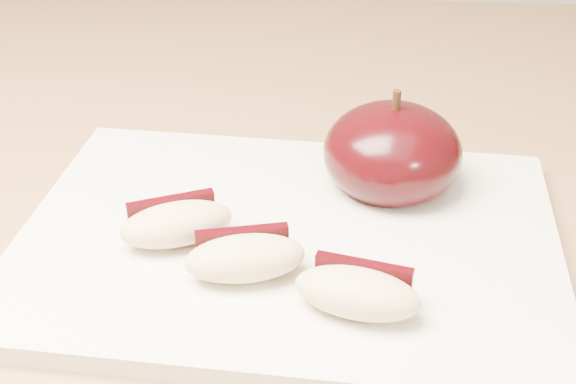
{
  "coord_description": "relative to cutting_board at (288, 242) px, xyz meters",
  "views": [
    {
      "loc": [
        0.1,
        0.07,
        1.14
      ],
      "look_at": [
        0.08,
        0.41,
        0.94
      ],
      "focal_mm": 50.0,
      "sensor_mm": 36.0,
      "label": 1
    }
  ],
  "objects": [
    {
      "name": "back_cabinet",
      "position": [
        -0.08,
        0.79,
        -0.43
      ],
      "size": [
        2.4,
        0.62,
        0.94
      ],
      "color": "silver",
      "rests_on": "ground"
    },
    {
      "name": "cutting_board",
      "position": [
        0.0,
        0.0,
        0.0
      ],
      "size": [
        0.29,
        0.22,
        0.01
      ],
      "primitive_type": "cube",
      "rotation": [
        0.0,
        0.0,
        -0.06
      ],
      "color": "white",
      "rests_on": "island_counter"
    },
    {
      "name": "apple_half",
      "position": [
        0.05,
        0.05,
        0.02
      ],
      "size": [
        0.08,
        0.08,
        0.06
      ],
      "rotation": [
        0.0,
        0.0,
        -0.03
      ],
      "color": "black",
      "rests_on": "cutting_board"
    },
    {
      "name": "apple_wedge_a",
      "position": [
        -0.06,
        -0.01,
        0.02
      ],
      "size": [
        0.06,
        0.05,
        0.02
      ],
      "rotation": [
        0.0,
        0.0,
        0.41
      ],
      "color": "#D6BE88",
      "rests_on": "cutting_board"
    },
    {
      "name": "apple_wedge_b",
      "position": [
        -0.02,
        -0.04,
        0.02
      ],
      "size": [
        0.06,
        0.04,
        0.02
      ],
      "rotation": [
        0.0,
        0.0,
        0.24
      ],
      "color": "#D6BE88",
      "rests_on": "cutting_board"
    },
    {
      "name": "apple_wedge_c",
      "position": [
        0.04,
        -0.06,
        0.02
      ],
      "size": [
        0.06,
        0.04,
        0.02
      ],
      "rotation": [
        0.0,
        0.0,
        -0.24
      ],
      "color": "#D6BE88",
      "rests_on": "cutting_board"
    }
  ]
}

